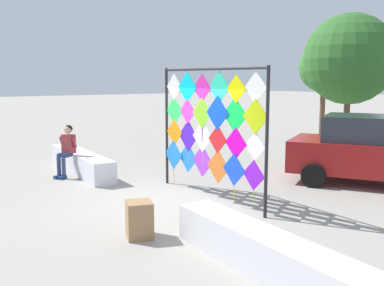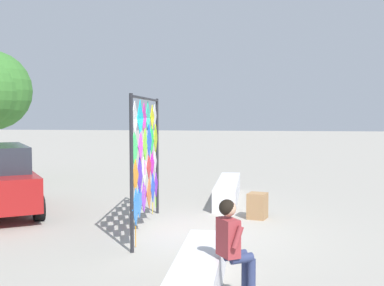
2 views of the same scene
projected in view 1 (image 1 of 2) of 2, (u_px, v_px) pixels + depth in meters
name	position (u px, v px, depth m)	size (l,w,h in m)	color
ground	(163.00, 203.00, 9.91)	(120.00, 120.00, 0.00)	#9E998E
plaza_ledge_left	(81.00, 162.00, 13.03)	(3.96, 0.62, 0.60)	silver
plaza_ledge_right	(271.00, 257.00, 6.18)	(3.96, 0.62, 0.60)	silver
kite_display_rack	(209.00, 123.00, 10.08)	(3.66, 0.30, 2.98)	#232328
seated_vendor	(67.00, 147.00, 12.39)	(0.64, 0.70, 1.45)	navy
parked_car	(381.00, 150.00, 11.45)	(4.90, 4.17, 1.78)	maroon
cardboard_box_large	(139.00, 220.00, 7.73)	(0.46, 0.44, 0.64)	#9E754C
tree_broadleaf	(350.00, 58.00, 15.68)	(3.14, 3.27, 4.95)	brown
tree_palm_like	(326.00, 68.00, 20.21)	(2.37, 2.27, 4.33)	brown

